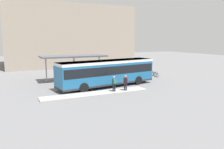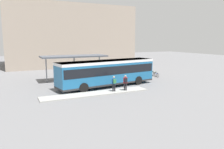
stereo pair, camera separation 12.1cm
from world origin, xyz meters
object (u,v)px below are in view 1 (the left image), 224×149
at_px(pedestrian_companion, 114,83).
at_px(potted_planter_near_shelter, 90,78).
at_px(bicycle_green, 154,74).
at_px(pedestrian_waiting, 126,82).
at_px(city_bus, 107,71).
at_px(bicycle_blue, 156,75).
at_px(bicycle_yellow, 150,73).

height_order(pedestrian_companion, potted_planter_near_shelter, pedestrian_companion).
bearing_deg(bicycle_green, pedestrian_waiting, -55.58).
xyz_separation_m(pedestrian_waiting, bicycle_green, (8.79, 6.94, -0.69)).
distance_m(city_bus, potted_planter_near_shelter, 3.24).
height_order(city_bus, bicycle_blue, city_bus).
bearing_deg(bicycle_blue, bicycle_green, -179.05).
relative_size(city_bus, pedestrian_companion, 7.67).
distance_m(city_bus, bicycle_green, 10.25).
bearing_deg(potted_planter_near_shelter, pedestrian_companion, -84.68).
relative_size(pedestrian_waiting, bicycle_yellow, 1.08).
distance_m(pedestrian_waiting, bicycle_yellow, 11.62).
height_order(bicycle_blue, bicycle_green, bicycle_green).
distance_m(pedestrian_waiting, pedestrian_companion, 1.29).
xyz_separation_m(pedestrian_companion, bicycle_green, (10.07, 6.80, -0.67)).
relative_size(bicycle_blue, bicycle_yellow, 1.00).
relative_size(pedestrian_companion, bicycle_blue, 1.07).
bearing_deg(bicycle_green, bicycle_blue, -11.80).
height_order(pedestrian_companion, bicycle_yellow, pedestrian_companion).
distance_m(city_bus, bicycle_blue, 9.91).
height_order(pedestrian_waiting, pedestrian_companion, pedestrian_waiting).
distance_m(pedestrian_companion, bicycle_yellow, 12.52).
distance_m(bicycle_blue, bicycle_yellow, 1.49).
relative_size(bicycle_yellow, potted_planter_near_shelter, 1.12).
xyz_separation_m(bicycle_green, potted_planter_near_shelter, (-10.62, -0.91, 0.32)).
bearing_deg(bicycle_yellow, bicycle_blue, -9.63).
bearing_deg(pedestrian_waiting, city_bus, 29.22).
height_order(pedestrian_waiting, potted_planter_near_shelter, pedestrian_waiting).
bearing_deg(bicycle_green, pedestrian_companion, -59.83).
xyz_separation_m(bicycle_blue, bicycle_yellow, (-0.00, 1.49, 0.00)).
bearing_deg(potted_planter_near_shelter, bicycle_yellow, 8.96).
xyz_separation_m(city_bus, bicycle_green, (9.44, 3.72, -1.43)).
bearing_deg(potted_planter_near_shelter, city_bus, -67.11).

